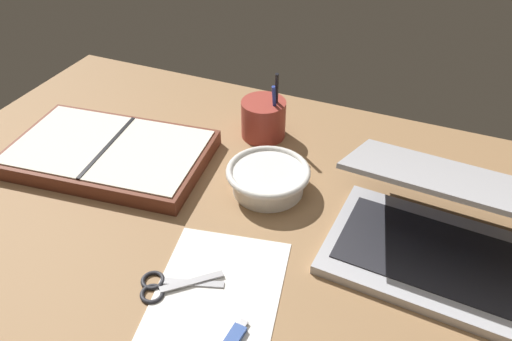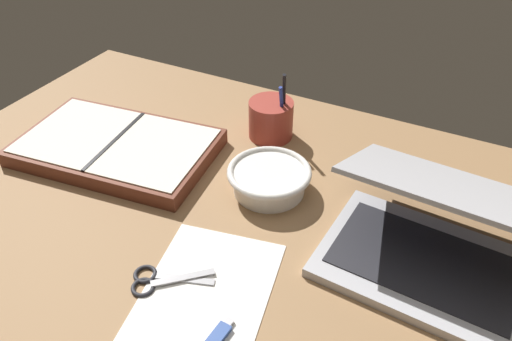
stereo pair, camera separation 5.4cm
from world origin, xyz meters
TOP-DOWN VIEW (x-y plane):
  - desk_top at (0.00, 0.00)cm, footprint 140.00×100.00cm
  - laptop at (34.07, 8.32)cm, footprint 34.68×31.74cm
  - bowl at (2.41, 12.60)cm, footprint 16.46×16.46cm
  - pen_cup at (-5.76, 30.32)cm, footprint 9.97×9.97cm
  - planner at (-32.20, 8.67)cm, footprint 43.77×29.85cm
  - scissors at (-3.95, -16.53)cm, footprint 13.21×10.24cm
  - paper_sheet_front at (4.83, -15.46)cm, footprint 24.53×31.36cm
  - usb_drive at (10.49, -21.46)cm, footprint 2.45×7.30cm

SIDE VIEW (x-z plane):
  - desk_top at x=0.00cm, z-range 0.00..2.00cm
  - paper_sheet_front at x=4.83cm, z-range 2.00..2.16cm
  - scissors at x=-3.95cm, z-range 1.94..2.74cm
  - usb_drive at x=10.49cm, z-range 2.00..3.00cm
  - planner at x=-32.20cm, z-range 1.91..5.73cm
  - bowl at x=2.41cm, z-range 2.32..7.53cm
  - pen_cup at x=-5.76cm, z-range -1.84..14.66cm
  - laptop at x=34.07cm, z-range -1.51..15.60cm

